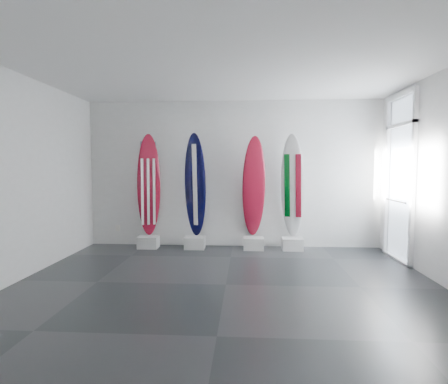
# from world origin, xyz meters

# --- Properties ---
(floor) EXTENTS (6.00, 6.00, 0.00)m
(floor) POSITION_xyz_m (0.00, 0.00, 0.00)
(floor) COLOR black
(floor) RESTS_ON ground
(ceiling) EXTENTS (6.00, 6.00, 0.00)m
(ceiling) POSITION_xyz_m (0.00, 0.00, 3.00)
(ceiling) COLOR white
(ceiling) RESTS_ON wall_back
(wall_back) EXTENTS (6.00, 0.00, 6.00)m
(wall_back) POSITION_xyz_m (0.00, 2.50, 1.50)
(wall_back) COLOR silver
(wall_back) RESTS_ON ground
(wall_front) EXTENTS (6.00, 0.00, 6.00)m
(wall_front) POSITION_xyz_m (0.00, -2.50, 1.50)
(wall_front) COLOR silver
(wall_front) RESTS_ON ground
(wall_left) EXTENTS (0.00, 5.00, 5.00)m
(wall_left) POSITION_xyz_m (-3.00, 0.00, 1.50)
(wall_left) COLOR silver
(wall_left) RESTS_ON ground
(display_block_usa) EXTENTS (0.40, 0.30, 0.24)m
(display_block_usa) POSITION_xyz_m (-1.71, 2.18, 0.12)
(display_block_usa) COLOR silver
(display_block_usa) RESTS_ON floor
(surfboard_usa) EXTENTS (0.50, 0.33, 2.07)m
(surfboard_usa) POSITION_xyz_m (-1.71, 2.28, 1.28)
(surfboard_usa) COLOR maroon
(surfboard_usa) RESTS_ON display_block_usa
(display_block_navy) EXTENTS (0.40, 0.30, 0.24)m
(display_block_navy) POSITION_xyz_m (-0.75, 2.18, 0.12)
(display_block_navy) COLOR silver
(display_block_navy) RESTS_ON floor
(surfboard_navy) EXTENTS (0.50, 0.31, 2.09)m
(surfboard_navy) POSITION_xyz_m (-0.75, 2.28, 1.28)
(surfboard_navy) COLOR black
(surfboard_navy) RESTS_ON display_block_navy
(display_block_swiss) EXTENTS (0.40, 0.30, 0.24)m
(display_block_swiss) POSITION_xyz_m (0.43, 2.18, 0.12)
(display_block_swiss) COLOR silver
(display_block_swiss) RESTS_ON floor
(surfboard_swiss) EXTENTS (0.50, 0.45, 2.02)m
(surfboard_swiss) POSITION_xyz_m (0.43, 2.28, 1.25)
(surfboard_swiss) COLOR maroon
(surfboard_swiss) RESTS_ON display_block_swiss
(display_block_italy) EXTENTS (0.40, 0.30, 0.24)m
(display_block_italy) POSITION_xyz_m (1.20, 2.18, 0.12)
(display_block_italy) COLOR silver
(display_block_italy) RESTS_ON floor
(surfboard_italy) EXTENTS (0.54, 0.43, 2.06)m
(surfboard_italy) POSITION_xyz_m (1.20, 2.28, 1.27)
(surfboard_italy) COLOR silver
(surfboard_italy) RESTS_ON display_block_italy
(wall_outlet) EXTENTS (0.09, 0.02, 0.13)m
(wall_outlet) POSITION_xyz_m (-2.45, 2.48, 0.35)
(wall_outlet) COLOR silver
(wall_outlet) RESTS_ON wall_back
(glass_door) EXTENTS (0.12, 1.16, 2.85)m
(glass_door) POSITION_xyz_m (2.97, 1.55, 1.43)
(glass_door) COLOR white
(glass_door) RESTS_ON floor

